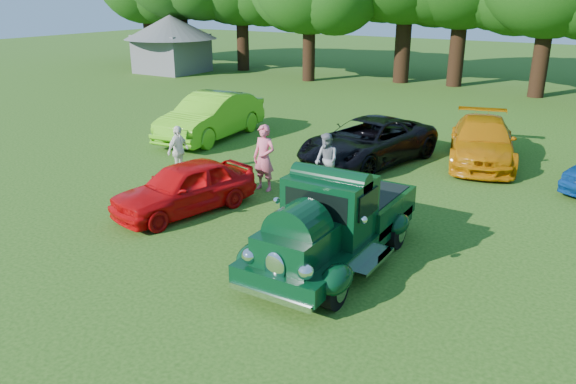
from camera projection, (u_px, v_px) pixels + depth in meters
The scene contains 10 objects.
ground at pixel (269, 256), 12.13m from camera, with size 120.00×120.00×0.00m, color #204610.
hero_pickup at pixel (334, 224), 11.65m from camera, with size 2.32×4.98×1.95m.
red_convertible at pixel (184, 187), 14.42m from camera, with size 1.56×3.87×1.32m, color red.
back_car_lime at pixel (211, 116), 21.63m from camera, with size 1.82×5.23×1.72m, color #59BA18.
back_car_black at pixel (368, 142), 18.49m from camera, with size 2.45×5.32×1.48m, color black.
back_car_orange at pixel (482, 141), 18.63m from camera, with size 2.02×4.97×1.44m, color #C16F06.
spectator_pink at pixel (264, 158), 15.91m from camera, with size 0.69×0.46×1.90m, color #E55E79.
spectator_grey at pixel (326, 160), 16.27m from camera, with size 0.77×0.60×1.58m, color gray.
spectator_white at pixel (178, 151), 17.24m from camera, with size 0.92×0.38×1.57m, color white.
gazebo at pixel (171, 37), 39.01m from camera, with size 6.40×6.40×3.90m.
Camera 1 is at (6.08, -9.12, 5.40)m, focal length 35.00 mm.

